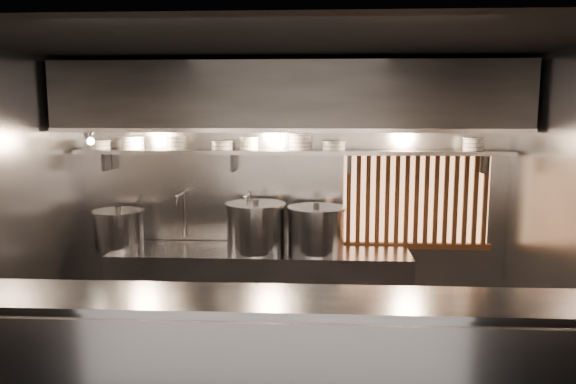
# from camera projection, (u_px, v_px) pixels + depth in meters

# --- Properties ---
(ceiling) EXTENTS (4.50, 4.50, 0.00)m
(ceiling) POSITION_uv_depth(u_px,v_px,m) (282.00, 44.00, 4.26)
(ceiling) COLOR black
(ceiling) RESTS_ON wall_back
(wall_back) EXTENTS (4.50, 0.00, 4.50)m
(wall_back) POSITION_uv_depth(u_px,v_px,m) (292.00, 196.00, 5.95)
(wall_back) COLOR gray
(wall_back) RESTS_ON floor
(wall_left) EXTENTS (0.00, 3.00, 3.00)m
(wall_left) POSITION_uv_depth(u_px,v_px,m) (8.00, 222.00, 4.59)
(wall_left) COLOR gray
(wall_left) RESTS_ON floor
(wall_right) EXTENTS (0.00, 3.00, 3.00)m
(wall_right) POSITION_uv_depth(u_px,v_px,m) (572.00, 228.00, 4.34)
(wall_right) COLOR gray
(wall_right) RESTS_ON floor
(serving_counter) EXTENTS (4.50, 0.56, 1.13)m
(serving_counter) POSITION_uv_depth(u_px,v_px,m) (272.00, 381.00, 3.64)
(serving_counter) COLOR gray
(serving_counter) RESTS_ON floor
(cooking_bench) EXTENTS (3.00, 0.70, 0.90)m
(cooking_bench) POSITION_uv_depth(u_px,v_px,m) (260.00, 293.00, 5.74)
(cooking_bench) COLOR gray
(cooking_bench) RESTS_ON floor
(bowl_shelf) EXTENTS (4.40, 0.34, 0.04)m
(bowl_shelf) POSITION_uv_depth(u_px,v_px,m) (291.00, 152.00, 5.70)
(bowl_shelf) COLOR gray
(bowl_shelf) RESTS_ON wall_back
(exhaust_hood) EXTENTS (4.40, 0.81, 0.65)m
(exhaust_hood) POSITION_uv_depth(u_px,v_px,m) (290.00, 97.00, 5.40)
(exhaust_hood) COLOR #2D2D30
(exhaust_hood) RESTS_ON ceiling
(wood_screen) EXTENTS (1.56, 0.09, 1.04)m
(wood_screen) POSITION_uv_depth(u_px,v_px,m) (416.00, 200.00, 5.83)
(wood_screen) COLOR #FFB372
(wood_screen) RESTS_ON wall_back
(faucet_left) EXTENTS (0.04, 0.30, 0.50)m
(faucet_left) POSITION_uv_depth(u_px,v_px,m) (182.00, 206.00, 5.89)
(faucet_left) COLOR silver
(faucet_left) RESTS_ON wall_back
(faucet_right) EXTENTS (0.04, 0.30, 0.50)m
(faucet_right) POSITION_uv_depth(u_px,v_px,m) (248.00, 206.00, 5.85)
(faucet_right) COLOR silver
(faucet_right) RESTS_ON wall_back
(heat_lamp) EXTENTS (0.25, 0.35, 0.20)m
(heat_lamp) POSITION_uv_depth(u_px,v_px,m) (88.00, 135.00, 5.31)
(heat_lamp) COLOR gray
(heat_lamp) RESTS_ON exhaust_hood
(pendant_bulb) EXTENTS (0.09, 0.09, 0.19)m
(pendant_bulb) POSITION_uv_depth(u_px,v_px,m) (280.00, 145.00, 5.57)
(pendant_bulb) COLOR #2D2D30
(pendant_bulb) RESTS_ON exhaust_hood
(stock_pot_left) EXTENTS (0.54, 0.54, 0.43)m
(stock_pot_left) POSITION_uv_depth(u_px,v_px,m) (119.00, 229.00, 5.73)
(stock_pot_left) COLOR gray
(stock_pot_left) RESTS_ON cooking_bench
(stock_pot_mid) EXTENTS (0.77, 0.77, 0.49)m
(stock_pot_mid) POSITION_uv_depth(u_px,v_px,m) (316.00, 229.00, 5.58)
(stock_pot_mid) COLOR gray
(stock_pot_mid) RESTS_ON cooking_bench
(stock_pot_right) EXTENTS (0.64, 0.64, 0.53)m
(stock_pot_right) POSITION_uv_depth(u_px,v_px,m) (256.00, 227.00, 5.61)
(stock_pot_right) COLOR gray
(stock_pot_right) RESTS_ON cooking_bench
(bowl_stack_0) EXTENTS (0.22, 0.22, 0.09)m
(bowl_stack_0) POSITION_uv_depth(u_px,v_px,m) (100.00, 145.00, 5.80)
(bowl_stack_0) COLOR white
(bowl_stack_0) RESTS_ON bowl_shelf
(bowl_stack_1) EXTENTS (0.23, 0.23, 0.13)m
(bowl_stack_1) POSITION_uv_depth(u_px,v_px,m) (133.00, 143.00, 5.78)
(bowl_stack_1) COLOR white
(bowl_stack_1) RESTS_ON bowl_shelf
(bowl_stack_2) EXTENTS (0.20, 0.20, 0.13)m
(bowl_stack_2) POSITION_uv_depth(u_px,v_px,m) (176.00, 143.00, 5.75)
(bowl_stack_2) COLOR white
(bowl_stack_2) RESTS_ON bowl_shelf
(bowl_stack_3) EXTENTS (0.23, 0.23, 0.09)m
(bowl_stack_3) POSITION_uv_depth(u_px,v_px,m) (222.00, 145.00, 5.73)
(bowl_stack_3) COLOR white
(bowl_stack_3) RESTS_ON bowl_shelf
(bowl_stack_4) EXTENTS (0.21, 0.21, 0.13)m
(bowl_stack_4) POSITION_uv_depth(u_px,v_px,m) (249.00, 143.00, 5.71)
(bowl_stack_4) COLOR white
(bowl_stack_4) RESTS_ON bowl_shelf
(bowl_stack_5) EXTENTS (0.24, 0.24, 0.17)m
(bowl_stack_5) POSITION_uv_depth(u_px,v_px,m) (300.00, 142.00, 5.68)
(bowl_stack_5) COLOR white
(bowl_stack_5) RESTS_ON bowl_shelf
(bowl_stack_6) EXTENTS (0.24, 0.24, 0.09)m
(bowl_stack_6) POSITION_uv_depth(u_px,v_px,m) (334.00, 146.00, 5.66)
(bowl_stack_6) COLOR white
(bowl_stack_6) RESTS_ON bowl_shelf
(bowl_stack_7) EXTENTS (0.22, 0.22, 0.13)m
(bowl_stack_7) POSITION_uv_depth(u_px,v_px,m) (473.00, 144.00, 5.58)
(bowl_stack_7) COLOR white
(bowl_stack_7) RESTS_ON bowl_shelf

